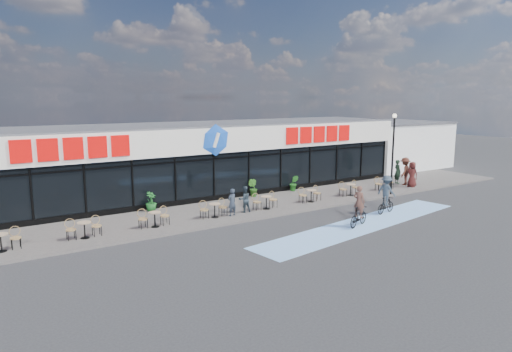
# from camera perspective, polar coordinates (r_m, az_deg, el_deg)

# --- Properties ---
(ground) EXTENTS (120.00, 120.00, 0.00)m
(ground) POSITION_cam_1_polar(r_m,az_deg,el_deg) (22.21, 3.35, -6.66)
(ground) COLOR #28282B
(ground) RESTS_ON ground
(sidewalk) EXTENTS (44.00, 5.00, 0.10)m
(sidewalk) POSITION_cam_1_polar(r_m,az_deg,el_deg) (25.82, -2.62, -4.19)
(sidewalk) COLOR #5C5652
(sidewalk) RESTS_ON ground
(bike_lane) EXTENTS (14.17, 4.13, 0.01)m
(bike_lane) POSITION_cam_1_polar(r_m,az_deg,el_deg) (23.71, 13.38, -5.84)
(bike_lane) COLOR #7EB2EF
(bike_lane) RESTS_ON ground
(building) EXTENTS (30.60, 6.57, 4.75)m
(building) POSITION_cam_1_polar(r_m,az_deg,el_deg) (30.11, -7.93, 2.17)
(building) COLOR black
(building) RESTS_ON ground
(neighbour_building) EXTENTS (9.20, 7.20, 4.11)m
(neighbour_building) POSITION_cam_1_polar(r_m,az_deg,el_deg) (43.71, 16.52, 3.85)
(neighbour_building) COLOR white
(neighbour_building) RESTS_ON ground
(lamp_post) EXTENTS (0.28, 0.28, 5.18)m
(lamp_post) POSITION_cam_1_polar(r_m,az_deg,el_deg) (30.34, 16.76, 3.50)
(lamp_post) COLOR black
(lamp_post) RESTS_ON sidewalk
(bistro_set_0) EXTENTS (1.54, 0.62, 0.90)m
(bistro_set_0) POSITION_cam_1_polar(r_m,az_deg,el_deg) (21.42, -29.31, -7.01)
(bistro_set_0) COLOR tan
(bistro_set_0) RESTS_ON sidewalk
(bistro_set_1) EXTENTS (1.54, 0.62, 0.90)m
(bistro_set_1) POSITION_cam_1_polar(r_m,az_deg,el_deg) (21.83, -20.71, -6.07)
(bistro_set_1) COLOR tan
(bistro_set_1) RESTS_ON sidewalk
(bistro_set_2) EXTENTS (1.54, 0.62, 0.90)m
(bistro_set_2) POSITION_cam_1_polar(r_m,az_deg,el_deg) (22.71, -12.62, -5.06)
(bistro_set_2) COLOR tan
(bistro_set_2) RESTS_ON sidewalk
(bistro_set_3) EXTENTS (1.54, 0.62, 0.90)m
(bistro_set_3) POSITION_cam_1_polar(r_m,az_deg,el_deg) (24.00, -5.29, -4.06)
(bistro_set_3) COLOR tan
(bistro_set_3) RESTS_ON sidewalk
(bistro_set_4) EXTENTS (1.54, 0.62, 0.90)m
(bistro_set_4) POSITION_cam_1_polar(r_m,az_deg,el_deg) (25.65, 1.17, -3.11)
(bistro_set_4) COLOR tan
(bistro_set_4) RESTS_ON sidewalk
(bistro_set_5) EXTENTS (1.54, 0.62, 0.90)m
(bistro_set_5) POSITION_cam_1_polar(r_m,az_deg,el_deg) (27.59, 6.79, -2.26)
(bistro_set_5) COLOR tan
(bistro_set_5) RESTS_ON sidewalk
(bistro_set_6) EXTENTS (1.54, 0.62, 0.90)m
(bistro_set_6) POSITION_cam_1_polar(r_m,az_deg,el_deg) (29.76, 11.62, -1.51)
(bistro_set_6) COLOR tan
(bistro_set_6) RESTS_ON sidewalk
(bistro_set_7) EXTENTS (1.54, 0.62, 0.90)m
(bistro_set_7) POSITION_cam_1_polar(r_m,az_deg,el_deg) (32.11, 15.77, -0.85)
(bistro_set_7) COLOR tan
(bistro_set_7) RESTS_ON sidewalk
(potted_plant_left) EXTENTS (0.83, 0.83, 1.06)m
(potted_plant_left) POSITION_cam_1_polar(r_m,az_deg,el_deg) (25.79, -12.99, -3.12)
(potted_plant_left) COLOR #16501D
(potted_plant_left) RESTS_ON sidewalk
(potted_plant_mid) EXTENTS (0.67, 0.74, 1.11)m
(potted_plant_mid) POSITION_cam_1_polar(r_m,az_deg,el_deg) (28.74, -0.41, -1.50)
(potted_plant_mid) COLOR #255819
(potted_plant_mid) RESTS_ON sidewalk
(potted_plant_right) EXTENTS (0.76, 0.74, 1.07)m
(potted_plant_right) POSITION_cam_1_polar(r_m,az_deg,el_deg) (30.56, 4.76, -0.89)
(potted_plant_right) COLOR #1D5F1B
(potted_plant_right) RESTS_ON sidewalk
(patron_left) EXTENTS (0.59, 0.45, 1.45)m
(patron_left) POSITION_cam_1_polar(r_m,az_deg,el_deg) (24.16, -3.02, -3.28)
(patron_left) COLOR #272F3D
(patron_left) RESTS_ON sidewalk
(patron_right) EXTENTS (0.75, 0.61, 1.44)m
(patron_right) POSITION_cam_1_polar(r_m,az_deg,el_deg) (24.83, -1.45, -2.92)
(patron_right) COLOR #27343D
(patron_right) RESTS_ON sidewalk
(pedestrian_a) EXTENTS (0.65, 0.92, 1.77)m
(pedestrian_a) POSITION_cam_1_polar(r_m,az_deg,el_deg) (33.66, 18.92, 0.20)
(pedestrian_a) COLOR #431918
(pedestrian_a) RESTS_ON sidewalk
(pedestrian_b) EXTENTS (0.58, 0.73, 1.73)m
(pedestrian_b) POSITION_cam_1_polar(r_m,az_deg,el_deg) (34.67, 17.28, 0.53)
(pedestrian_b) COLOR black
(pedestrian_b) RESTS_ON sidewalk
(pedestrian_c) EXTENTS (1.46, 1.20, 1.97)m
(pedestrian_c) POSITION_cam_1_polar(r_m,az_deg,el_deg) (34.26, 18.12, 0.58)
(pedestrian_c) COLOR #452218
(pedestrian_c) RESTS_ON sidewalk
(cyclist_a) EXTENTS (1.77, 1.00, 2.05)m
(cyclist_a) POSITION_cam_1_polar(r_m,az_deg,el_deg) (23.04, 12.72, -4.40)
(cyclist_a) COLOR black
(cyclist_a) RESTS_ON ground
(cyclist_b) EXTENTS (1.57, 1.15, 2.11)m
(cyclist_b) POSITION_cam_1_polar(r_m,az_deg,el_deg) (25.91, 15.97, -2.39)
(cyclist_b) COLOR black
(cyclist_b) RESTS_ON ground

